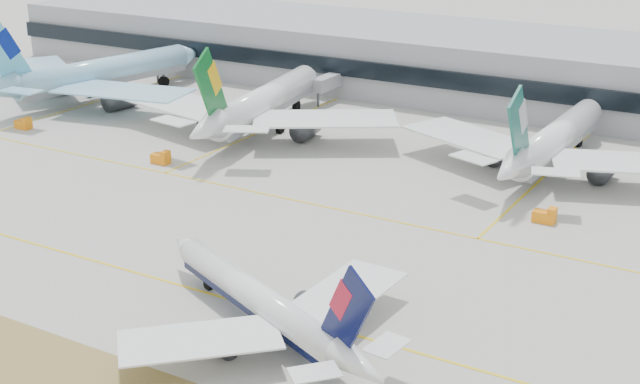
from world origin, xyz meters
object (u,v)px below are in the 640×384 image
Objects in this scene: widebody_cathay at (553,142)px; terminal at (516,68)px; taxiing_airliner at (265,305)px; widebody_eva at (261,105)px; widebody_korean at (96,75)px.

widebody_cathay reaches higher than terminal.
widebody_cathay is at bearing -74.25° from taxiing_airliner.
widebody_eva reaches higher than terminal.
taxiing_airliner is 0.69× the size of widebody_eva.
widebody_korean is 1.12× the size of widebody_cathay.
widebody_eva reaches higher than widebody_cathay.
widebody_korean is at bearing -148.93° from terminal.
taxiing_airliner is at bearing -155.20° from widebody_eva.
widebody_eva is at bearing -81.70° from widebody_korean.
widebody_eva is 60.06m from widebody_cathay.
widebody_eva reaches higher than taxiing_airliner.
widebody_cathay is at bearing -63.89° from terminal.
widebody_korean is 108.58m from widebody_cathay.
widebody_cathay is 0.20× the size of terminal.
terminal is (85.13, 51.29, 1.29)m from widebody_korean.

